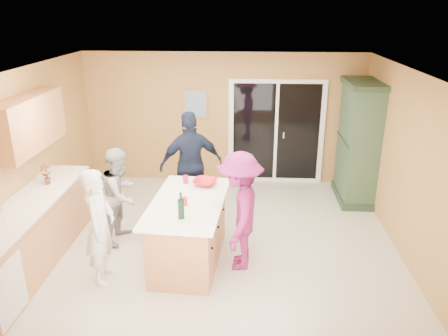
# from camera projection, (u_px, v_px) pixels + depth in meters

# --- Properties ---
(floor) EXTENTS (5.50, 5.50, 0.00)m
(floor) POSITION_uv_depth(u_px,v_px,m) (214.00, 239.00, 6.81)
(floor) COLOR beige
(floor) RESTS_ON ground
(ceiling) EXTENTS (5.50, 5.00, 0.10)m
(ceiling) POSITION_uv_depth(u_px,v_px,m) (213.00, 70.00, 5.90)
(ceiling) COLOR white
(ceiling) RESTS_ON wall_back
(wall_back) EXTENTS (5.50, 0.10, 2.60)m
(wall_back) POSITION_uv_depth(u_px,v_px,m) (224.00, 119.00, 8.69)
(wall_back) COLOR #DEA65B
(wall_back) RESTS_ON ground
(wall_front) EXTENTS (5.50, 0.10, 2.60)m
(wall_front) POSITION_uv_depth(u_px,v_px,m) (191.00, 251.00, 4.02)
(wall_front) COLOR #DEA65B
(wall_front) RESTS_ON ground
(wall_left) EXTENTS (0.10, 5.00, 2.60)m
(wall_left) POSITION_uv_depth(u_px,v_px,m) (30.00, 157.00, 6.51)
(wall_left) COLOR #DEA65B
(wall_left) RESTS_ON ground
(wall_right) EXTENTS (0.10, 5.00, 2.60)m
(wall_right) POSITION_uv_depth(u_px,v_px,m) (406.00, 164.00, 6.20)
(wall_right) COLOR #DEA65B
(wall_right) RESTS_ON ground
(left_cabinet_run) EXTENTS (0.65, 3.05, 1.24)m
(left_cabinet_run) POSITION_uv_depth(u_px,v_px,m) (24.00, 243.00, 5.80)
(left_cabinet_run) COLOR #BC7749
(left_cabinet_run) RESTS_ON floor
(upper_cabinets) EXTENTS (0.35, 1.60, 0.75)m
(upper_cabinets) POSITION_uv_depth(u_px,v_px,m) (29.00, 123.00, 6.11)
(upper_cabinets) COLOR #BC7749
(upper_cabinets) RESTS_ON wall_left
(sliding_door) EXTENTS (1.90, 0.07, 2.10)m
(sliding_door) POSITION_uv_depth(u_px,v_px,m) (276.00, 132.00, 8.69)
(sliding_door) COLOR white
(sliding_door) RESTS_ON floor
(framed_picture) EXTENTS (0.46, 0.04, 0.56)m
(framed_picture) POSITION_uv_depth(u_px,v_px,m) (196.00, 104.00, 8.60)
(framed_picture) COLOR #AB8055
(framed_picture) RESTS_ON wall_back
(kitchen_island) EXTENTS (1.09, 1.84, 0.93)m
(kitchen_island) POSITION_uv_depth(u_px,v_px,m) (189.00, 233.00, 6.09)
(kitchen_island) COLOR #BC7749
(kitchen_island) RESTS_ON floor
(green_hutch) EXTENTS (0.63, 1.20, 2.21)m
(green_hutch) POSITION_uv_depth(u_px,v_px,m) (358.00, 144.00, 7.87)
(green_hutch) COLOR #213623
(green_hutch) RESTS_ON floor
(woman_white) EXTENTS (0.39, 0.58, 1.55)m
(woman_white) POSITION_uv_depth(u_px,v_px,m) (100.00, 226.00, 5.57)
(woman_white) COLOR white
(woman_white) RESTS_ON floor
(woman_grey) EXTENTS (0.68, 0.81, 1.47)m
(woman_grey) POSITION_uv_depth(u_px,v_px,m) (121.00, 195.00, 6.59)
(woman_grey) COLOR #A5A5A8
(woman_grey) RESTS_ON floor
(woman_navy) EXTENTS (1.15, 0.78, 1.82)m
(woman_navy) POSITION_uv_depth(u_px,v_px,m) (191.00, 165.00, 7.32)
(woman_navy) COLOR #182136
(woman_navy) RESTS_ON floor
(woman_magenta) EXTENTS (0.68, 1.11, 1.65)m
(woman_magenta) POSITION_uv_depth(u_px,v_px,m) (240.00, 211.00, 5.85)
(woman_magenta) COLOR #831C63
(woman_magenta) RESTS_ON floor
(serving_bowl) EXTENTS (0.42, 0.42, 0.08)m
(serving_bowl) POSITION_uv_depth(u_px,v_px,m) (205.00, 182.00, 6.42)
(serving_bowl) COLOR red
(serving_bowl) RESTS_ON kitchen_island
(tulip_vase) EXTENTS (0.19, 0.15, 0.33)m
(tulip_vase) POSITION_uv_depth(u_px,v_px,m) (46.00, 174.00, 6.40)
(tulip_vase) COLOR #A81025
(tulip_vase) RESTS_ON left_cabinet_run
(tumbler_near) EXTENTS (0.09, 0.09, 0.11)m
(tumbler_near) POSITION_uv_depth(u_px,v_px,m) (184.00, 201.00, 5.77)
(tumbler_near) COLOR red
(tumbler_near) RESTS_ON kitchen_island
(tumbler_far) EXTENTS (0.11, 0.11, 0.12)m
(tumbler_far) POSITION_uv_depth(u_px,v_px,m) (186.00, 179.00, 6.49)
(tumbler_far) COLOR red
(tumbler_far) RESTS_ON kitchen_island
(wine_bottle) EXTENTS (0.08, 0.08, 0.35)m
(wine_bottle) POSITION_uv_depth(u_px,v_px,m) (181.00, 208.00, 5.39)
(wine_bottle) COLOR black
(wine_bottle) RESTS_ON kitchen_island
(white_plate) EXTENTS (0.25, 0.25, 0.01)m
(white_plate) POSITION_uv_depth(u_px,v_px,m) (165.00, 206.00, 5.74)
(white_plate) COLOR white
(white_plate) RESTS_ON kitchen_island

